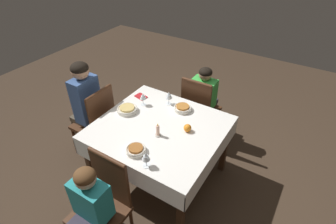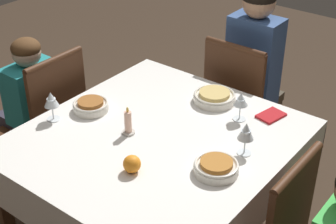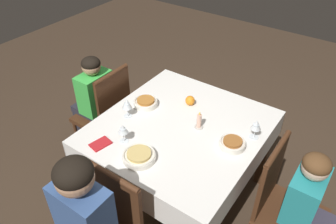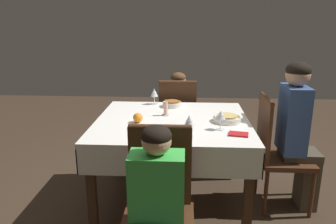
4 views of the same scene
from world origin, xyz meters
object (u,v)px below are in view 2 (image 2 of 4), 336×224
(candle_centerpiece, at_px, (128,124))
(bowl_east, at_px, (214,97))
(wine_glass_east, at_px, (241,100))
(wine_glass_south, at_px, (246,132))
(napkin_red_folded, at_px, (271,115))
(bowl_south, at_px, (216,167))
(person_child_teal, at_px, (28,108))
(person_adult_denim, at_px, (256,70))
(orange_fruit, at_px, (132,164))
(dining_table, at_px, (157,152))
(chair_east, at_px, (241,106))
(chair_north, at_px, (49,122))
(wine_glass_north, at_px, (51,100))
(bowl_north, at_px, (91,106))

(candle_centerpiece, bearing_deg, bowl_east, -16.87)
(wine_glass_east, distance_m, wine_glass_south, 0.28)
(napkin_red_folded, bearing_deg, bowl_south, -176.64)
(person_child_teal, distance_m, napkin_red_folded, 1.42)
(person_adult_denim, height_order, orange_fruit, person_adult_denim)
(person_child_teal, bearing_deg, dining_table, 88.67)
(chair_east, xyz_separation_m, chair_north, (-0.84, 0.78, 0.00))
(chair_north, bearing_deg, person_child_teal, -90.00)
(bowl_east, bearing_deg, person_child_teal, 111.85)
(bowl_east, xyz_separation_m, orange_fruit, (-0.70, -0.05, 0.01))
(chair_east, xyz_separation_m, wine_glass_north, (-1.06, 0.44, 0.36))
(chair_east, distance_m, candle_centerpiece, 0.98)
(wine_glass_north, bearing_deg, chair_north, 57.02)
(chair_east, relative_size, candle_centerpiece, 6.83)
(wine_glass_east, bearing_deg, person_child_teal, 105.58)
(chair_north, xyz_separation_m, orange_fruit, (-0.29, -0.91, 0.29))
(chair_east, height_order, wine_glass_east, chair_east)
(chair_north, relative_size, candle_centerpiece, 6.83)
(wine_glass_south, bearing_deg, wine_glass_north, 110.33)
(wine_glass_east, height_order, candle_centerpiece, wine_glass_east)
(person_adult_denim, height_order, bowl_north, person_adult_denim)
(bowl_east, bearing_deg, person_adult_denim, 7.53)
(chair_north, distance_m, orange_fruit, 1.00)
(person_adult_denim, height_order, wine_glass_south, person_adult_denim)
(person_child_teal, distance_m, bowl_north, 0.64)
(wine_glass_north, xyz_separation_m, bowl_south, (0.14, -0.86, -0.08))
(candle_centerpiece, bearing_deg, bowl_south, -89.63)
(person_child_teal, relative_size, orange_fruit, 13.23)
(person_adult_denim, bearing_deg, bowl_south, 110.93)
(napkin_red_folded, bearing_deg, dining_table, 145.09)
(bowl_east, height_order, wine_glass_north, wine_glass_north)
(dining_table, distance_m, bowl_east, 0.45)
(dining_table, distance_m, wine_glass_north, 0.56)
(dining_table, relative_size, wine_glass_north, 8.17)
(wine_glass_east, bearing_deg, orange_fruit, 167.63)
(dining_table, height_order, wine_glass_south, wine_glass_south)
(dining_table, bearing_deg, bowl_north, 92.80)
(chair_north, bearing_deg, wine_glass_east, 107.98)
(bowl_north, bearing_deg, orange_fruit, -116.74)
(wine_glass_north, bearing_deg, wine_glass_south, -69.67)
(dining_table, bearing_deg, candle_centerpiece, 117.40)
(person_child_teal, bearing_deg, wine_glass_north, 66.82)
(bowl_east, bearing_deg, bowl_north, 136.04)
(wine_glass_north, bearing_deg, orange_fruit, -97.40)
(wine_glass_north, relative_size, orange_fruit, 1.97)
(candle_centerpiece, bearing_deg, chair_north, 83.15)
(bowl_east, xyz_separation_m, wine_glass_north, (-0.63, 0.52, 0.08))
(chair_east, height_order, person_adult_denim, person_adult_denim)
(person_child_teal, relative_size, wine_glass_north, 6.71)
(wine_glass_north, bearing_deg, person_child_teal, 66.82)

